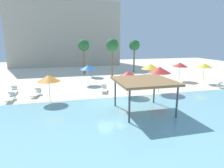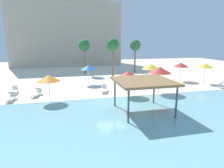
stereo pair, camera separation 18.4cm
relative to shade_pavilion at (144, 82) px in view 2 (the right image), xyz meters
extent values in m
plane|color=beige|center=(-1.91, 2.91, -2.46)|extent=(80.00, 80.00, 0.00)
cube|color=#7AB7C1|center=(-1.91, -2.34, -2.44)|extent=(44.00, 13.50, 0.04)
cylinder|color=#42474C|center=(-1.83, 1.83, -1.24)|extent=(0.14, 0.14, 2.44)
cylinder|color=#42474C|center=(1.83, 1.83, -1.24)|extent=(0.14, 0.14, 2.44)
cylinder|color=#42474C|center=(-1.83, -1.83, -1.24)|extent=(0.14, 0.14, 2.44)
cylinder|color=#42474C|center=(1.83, -1.83, -1.24)|extent=(0.14, 0.14, 2.44)
cube|color=olive|center=(0.00, 0.00, 0.07)|extent=(4.37, 4.37, 0.18)
cylinder|color=silver|center=(-7.42, 4.61, -1.48)|extent=(0.06, 0.06, 1.95)
cone|color=orange|center=(-7.42, 4.61, -0.22)|extent=(2.09, 2.09, 0.58)
cylinder|color=silver|center=(-2.98, 11.20, -1.48)|extent=(0.06, 0.06, 1.95)
cone|color=blue|center=(-2.98, 11.20, -0.23)|extent=(2.00, 2.00, 0.55)
cylinder|color=silver|center=(5.23, 9.90, -1.50)|extent=(0.06, 0.06, 1.92)
cone|color=yellow|center=(5.23, 9.90, -0.20)|extent=(2.46, 2.46, 0.68)
cylinder|color=silver|center=(10.01, 10.38, -1.46)|extent=(0.06, 0.06, 2.00)
cone|color=red|center=(10.01, 10.38, -0.16)|extent=(2.14, 2.14, 0.59)
cylinder|color=silver|center=(12.24, 8.17, -1.39)|extent=(0.06, 0.06, 2.13)
cone|color=yellow|center=(12.24, 8.17, -0.06)|extent=(1.96, 1.96, 0.54)
cylinder|color=silver|center=(0.35, 4.90, -1.48)|extent=(0.06, 0.06, 1.95)
cone|color=red|center=(0.35, 4.90, -0.21)|extent=(2.15, 2.15, 0.59)
cylinder|color=silver|center=(4.05, 5.16, -1.37)|extent=(0.06, 0.06, 2.19)
cone|color=red|center=(4.05, 5.16, 0.07)|extent=(2.45, 2.45, 0.67)
cylinder|color=white|center=(12.44, 5.27, -2.35)|extent=(0.05, 0.05, 0.22)
cylinder|color=white|center=(11.98, 5.14, -2.35)|extent=(0.05, 0.05, 0.22)
cube|color=white|center=(12.20, 5.22, -1.91)|extent=(0.72, 0.65, 0.40)
cylinder|color=white|center=(-1.66, 6.04, -2.35)|extent=(0.05, 0.05, 0.22)
cylinder|color=white|center=(-2.13, 6.13, -2.35)|extent=(0.05, 0.05, 0.22)
cylinder|color=white|center=(-1.40, 7.46, -2.35)|extent=(0.05, 0.05, 0.22)
cylinder|color=white|center=(-1.87, 7.54, -2.35)|extent=(0.05, 0.05, 0.22)
cube|color=white|center=(-1.77, 6.79, -2.19)|extent=(0.91, 1.88, 0.10)
cube|color=white|center=(-1.63, 7.52, -1.91)|extent=(0.68, 0.61, 0.40)
cylinder|color=white|center=(-10.82, 5.03, -2.35)|extent=(0.05, 0.05, 0.22)
cylinder|color=white|center=(-11.30, 5.03, -2.35)|extent=(0.05, 0.05, 0.22)
cylinder|color=white|center=(-10.82, 6.47, -2.35)|extent=(0.05, 0.05, 0.22)
cylinder|color=white|center=(-11.30, 6.47, -2.35)|extent=(0.05, 0.05, 0.22)
cube|color=white|center=(-11.06, 5.75, -2.19)|extent=(0.61, 1.80, 0.10)
cube|color=white|center=(-11.06, 6.49, -1.91)|extent=(0.60, 0.51, 0.40)
cylinder|color=white|center=(-11.05, 7.94, -2.35)|extent=(0.05, 0.05, 0.22)
cylinder|color=white|center=(-11.53, 7.88, -2.35)|extent=(0.05, 0.05, 0.22)
cylinder|color=white|center=(-11.23, 9.37, -2.35)|extent=(0.05, 0.05, 0.22)
cylinder|color=white|center=(-11.71, 9.31, -2.35)|extent=(0.05, 0.05, 0.22)
cube|color=white|center=(-11.38, 8.63, -2.19)|extent=(0.82, 1.86, 0.10)
cube|color=white|center=(-11.47, 9.36, -1.91)|extent=(0.66, 0.58, 0.40)
cylinder|color=white|center=(-8.85, 6.13, -2.35)|extent=(0.05, 0.05, 0.22)
cylinder|color=white|center=(-9.32, 6.23, -2.35)|extent=(0.05, 0.05, 0.22)
cylinder|color=white|center=(-8.53, 7.53, -2.35)|extent=(0.05, 0.05, 0.22)
cylinder|color=white|center=(-9.00, 7.64, -2.35)|extent=(0.05, 0.05, 0.22)
cube|color=white|center=(-8.92, 6.88, -2.19)|extent=(0.98, 1.89, 0.10)
cube|color=white|center=(-8.76, 7.61, -1.91)|extent=(0.70, 0.63, 0.40)
cylinder|color=brown|center=(-2.55, 19.30, -0.19)|extent=(0.28, 0.28, 4.53)
sphere|color=#286B33|center=(-2.55, 19.30, 2.42)|extent=(1.90, 1.90, 1.90)
cylinder|color=brown|center=(6.46, 19.30, -0.21)|extent=(0.28, 0.28, 4.49)
sphere|color=#286B33|center=(6.46, 19.30, 2.38)|extent=(1.90, 1.90, 1.90)
cylinder|color=brown|center=(1.16, 14.56, -0.14)|extent=(0.28, 0.28, 4.64)
sphere|color=#286B33|center=(1.16, 14.56, 2.53)|extent=(1.90, 1.90, 1.90)
cube|color=#B2A893|center=(-5.11, 34.37, 4.56)|extent=(23.99, 9.45, 14.04)
camera|label=1|loc=(-6.10, -13.73, 3.15)|focal=31.10mm
camera|label=2|loc=(-5.92, -13.77, 3.15)|focal=31.10mm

